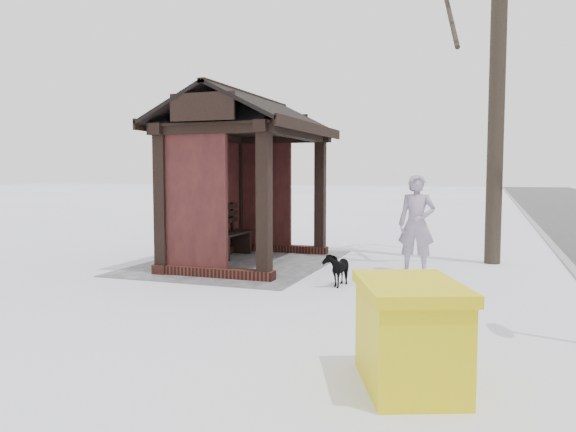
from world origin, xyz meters
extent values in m
plane|color=white|center=(0.00, 0.00, 0.00)|extent=(120.00, 120.00, 0.00)
cube|color=gray|center=(0.00, -0.20, 0.01)|extent=(4.20, 3.20, 0.02)
cube|color=#3B1815|center=(0.00, -0.90, 0.08)|extent=(3.30, 0.22, 0.16)
cube|color=#3B1815|center=(-1.50, 0.00, 0.08)|extent=(0.22, 2.10, 0.16)
cube|color=#3B1815|center=(1.50, 0.00, 0.08)|extent=(0.22, 2.10, 0.16)
cube|color=black|center=(-1.50, 0.90, 1.15)|extent=(0.20, 0.20, 2.30)
cube|color=black|center=(1.50, 0.90, 1.15)|extent=(0.20, 0.20, 2.30)
cube|color=black|center=(-1.50, -0.90, 1.15)|extent=(0.20, 0.20, 2.30)
cube|color=black|center=(1.50, -0.90, 1.15)|extent=(0.20, 0.20, 2.30)
cube|color=black|center=(0.00, -0.90, 1.23)|extent=(2.80, 0.08, 2.14)
cube|color=black|center=(-1.50, -0.31, 1.23)|extent=(0.08, 1.17, 2.14)
cube|color=black|center=(1.50, -0.31, 1.23)|extent=(0.08, 1.17, 2.14)
cube|color=black|center=(0.00, 0.90, 2.36)|extent=(3.40, 0.20, 0.18)
cube|color=black|center=(0.00, -0.90, 2.36)|extent=(3.40, 0.20, 0.18)
cylinder|color=black|center=(-1.50, 4.20, 4.28)|extent=(0.29, 0.29, 8.55)
imported|color=#9E90A9|center=(0.00, 3.00, 0.82)|extent=(0.40, 0.60, 1.64)
imported|color=black|center=(1.43, 2.03, 0.25)|extent=(0.61, 0.31, 0.50)
cube|color=#D9C40C|center=(5.05, 3.56, 0.37)|extent=(1.20, 1.01, 0.74)
cube|color=#D9C40C|center=(5.05, 3.56, 0.78)|extent=(1.28, 1.09, 0.09)
camera|label=1|loc=(9.38, 4.11, 1.67)|focal=35.00mm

